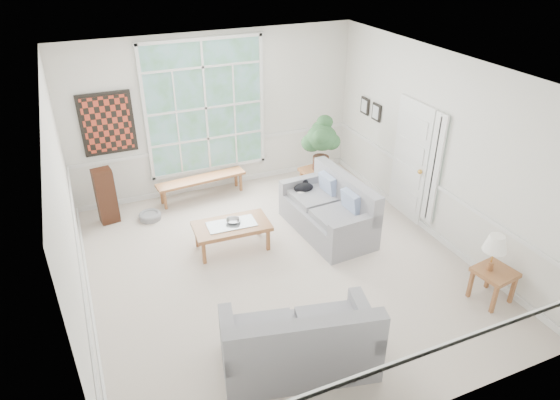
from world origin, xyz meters
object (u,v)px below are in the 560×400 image
object	(u,v)px
loveseat_front	(299,333)
end_table	(318,183)
loveseat_right	(327,206)
coffee_table	(232,236)
side_table	(492,285)

from	to	relation	value
loveseat_front	end_table	size ratio (longest dim) A/B	3.14
loveseat_right	end_table	size ratio (longest dim) A/B	3.15
loveseat_right	end_table	world-z (taller)	loveseat_right
loveseat_front	end_table	xyz separation A→B (m)	(2.12, 3.64, -0.20)
end_table	coffee_table	bearing A→B (deg)	-153.67
coffee_table	side_table	distance (m)	3.91
loveseat_right	loveseat_front	distance (m)	3.00
loveseat_right	coffee_table	size ratio (longest dim) A/B	1.49
end_table	side_table	size ratio (longest dim) A/B	1.14
loveseat_right	loveseat_front	xyz separation A→B (m)	(-1.69, -2.47, -0.00)
coffee_table	side_table	bearing A→B (deg)	-39.53
loveseat_right	end_table	distance (m)	1.26
loveseat_front	side_table	bearing A→B (deg)	12.56
loveseat_front	side_table	distance (m)	2.96
loveseat_front	coffee_table	bearing A→B (deg)	101.37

